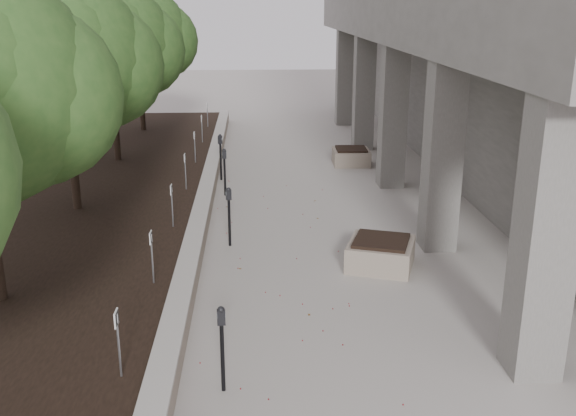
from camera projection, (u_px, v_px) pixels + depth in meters
name	position (u px, v px, depth m)	size (l,w,h in m)	color
retaining_wall	(205.00, 200.00, 16.76)	(0.39, 26.00, 0.50)	#A19280
planting_bed	(61.00, 204.00, 16.58)	(7.00, 26.00, 0.40)	black
crabapple_tree_3	(66.00, 94.00, 14.78)	(4.60, 4.00, 5.44)	#2B521F
crabapple_tree_4	(111.00, 71.00, 19.54)	(4.60, 4.00, 5.44)	#2B521F
crabapple_tree_5	(139.00, 58.00, 24.30)	(4.60, 4.00, 5.44)	#2B521F
parking_sign_2	(119.00, 344.00, 8.45)	(0.04, 0.22, 0.96)	black
parking_sign_3	(152.00, 258.00, 11.30)	(0.04, 0.22, 0.96)	black
parking_sign_4	(172.00, 206.00, 14.16)	(0.04, 0.22, 0.96)	black
parking_sign_5	(185.00, 172.00, 17.01)	(0.04, 0.22, 0.96)	black
parking_sign_6	(195.00, 147.00, 19.87)	(0.04, 0.22, 0.96)	black
parking_sign_7	(202.00, 129.00, 22.72)	(0.04, 0.22, 0.96)	black
parking_sign_8	(207.00, 115.00, 25.58)	(0.04, 0.22, 0.96)	black
parking_meter_2	(222.00, 349.00, 8.79)	(0.13, 0.09, 1.28)	black
parking_meter_3	(229.00, 217.00, 14.11)	(0.13, 0.09, 1.33)	black
parking_meter_4	(225.00, 172.00, 17.82)	(0.13, 0.09, 1.33)	black
parking_meter_5	(221.00, 157.00, 19.38)	(0.14, 0.10, 1.40)	black
planter_front	(381.00, 253.00, 13.10)	(1.26, 1.26, 0.59)	#A19280
planter_back	(351.00, 156.00, 21.37)	(1.17, 1.17, 0.55)	#A19280
berry_scatter	(278.00, 267.00, 13.11)	(3.30, 14.10, 0.02)	maroon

